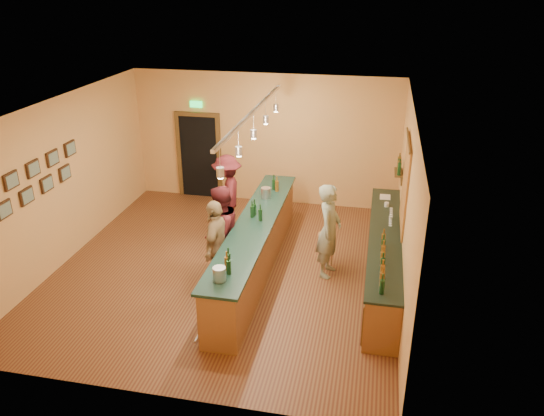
% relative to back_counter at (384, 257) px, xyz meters
% --- Properties ---
extents(floor, '(7.00, 7.00, 0.00)m').
position_rel_back_counter_xyz_m(floor, '(-2.97, -0.18, -0.49)').
color(floor, '#512517').
rests_on(floor, ground).
extents(ceiling, '(6.50, 7.00, 0.02)m').
position_rel_back_counter_xyz_m(ceiling, '(-2.97, -0.18, 2.71)').
color(ceiling, silver).
rests_on(ceiling, wall_back).
extents(wall_back, '(6.50, 0.02, 3.20)m').
position_rel_back_counter_xyz_m(wall_back, '(-2.97, 3.32, 1.11)').
color(wall_back, '#E39F55').
rests_on(wall_back, floor).
extents(wall_front, '(6.50, 0.02, 3.20)m').
position_rel_back_counter_xyz_m(wall_front, '(-2.97, -3.68, 1.11)').
color(wall_front, '#E39F55').
rests_on(wall_front, floor).
extents(wall_left, '(0.02, 7.00, 3.20)m').
position_rel_back_counter_xyz_m(wall_left, '(-6.22, -0.18, 1.11)').
color(wall_left, '#E39F55').
rests_on(wall_left, floor).
extents(wall_right, '(0.02, 7.00, 3.20)m').
position_rel_back_counter_xyz_m(wall_right, '(0.28, -0.18, 1.11)').
color(wall_right, '#E39F55').
rests_on(wall_right, floor).
extents(doorway, '(1.15, 0.09, 2.48)m').
position_rel_back_counter_xyz_m(doorway, '(-4.67, 3.30, 0.64)').
color(doorway, black).
rests_on(doorway, wall_back).
extents(tapestry, '(0.03, 1.40, 1.60)m').
position_rel_back_counter_xyz_m(tapestry, '(0.26, 0.22, 1.36)').
color(tapestry, maroon).
rests_on(tapestry, wall_right).
extents(bottle_shelf, '(0.17, 0.55, 0.54)m').
position_rel_back_counter_xyz_m(bottle_shelf, '(0.20, 1.72, 1.18)').
color(bottle_shelf, '#4F3717').
rests_on(bottle_shelf, wall_right).
extents(picture_grid, '(0.06, 2.20, 0.70)m').
position_rel_back_counter_xyz_m(picture_grid, '(-6.18, -0.93, 1.46)').
color(picture_grid, '#382111').
rests_on(picture_grid, wall_left).
extents(back_counter, '(0.60, 4.55, 1.27)m').
position_rel_back_counter_xyz_m(back_counter, '(0.00, 0.00, 0.00)').
color(back_counter, brown).
rests_on(back_counter, floor).
extents(tasting_bar, '(0.73, 5.10, 1.38)m').
position_rel_back_counter_xyz_m(tasting_bar, '(-2.41, -0.18, 0.12)').
color(tasting_bar, brown).
rests_on(tasting_bar, floor).
extents(pendant_track, '(0.11, 4.60, 0.50)m').
position_rel_back_counter_xyz_m(pendant_track, '(-2.40, -0.18, 2.50)').
color(pendant_track, silver).
rests_on(pendant_track, ceiling).
extents(bartender, '(0.53, 0.72, 1.83)m').
position_rel_back_counter_xyz_m(bartender, '(-1.04, 0.03, 0.43)').
color(bartender, gray).
rests_on(bartender, floor).
extents(customer_a, '(0.88, 1.02, 1.80)m').
position_rel_back_counter_xyz_m(customer_a, '(-3.00, -0.42, 0.41)').
color(customer_a, '#59191E').
rests_on(customer_a, floor).
extents(customer_b, '(0.44, 1.01, 1.71)m').
position_rel_back_counter_xyz_m(customer_b, '(-2.95, -0.84, 0.37)').
color(customer_b, '#997A51').
rests_on(customer_b, floor).
extents(customer_c, '(0.84, 1.23, 1.74)m').
position_rel_back_counter_xyz_m(customer_c, '(-3.42, 1.51, 0.38)').
color(customer_c, '#59191E').
rests_on(customer_c, floor).
extents(bar_stool, '(0.33, 0.33, 0.67)m').
position_rel_back_counter_xyz_m(bar_stool, '(-1.11, 0.35, 0.04)').
color(bar_stool, '#936942').
rests_on(bar_stool, floor).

